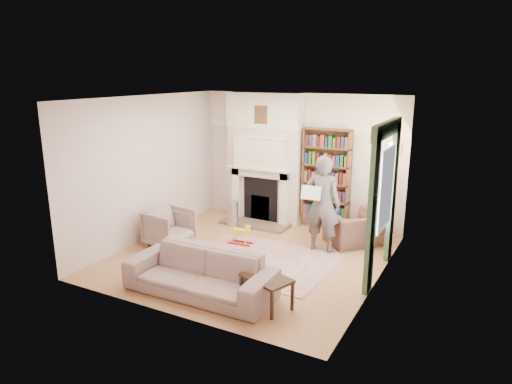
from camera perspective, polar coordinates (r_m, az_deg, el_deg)
The scene contains 25 objects.
floor at distance 8.26m, azimuth -0.82°, elevation -8.13°, with size 4.50×4.50×0.00m, color #985E3C.
ceiling at distance 7.62m, azimuth -0.90°, elevation 11.65°, with size 4.50×4.50×0.00m, color white.
wall_back at distance 9.81m, azimuth 5.49°, elevation 4.04°, with size 4.50×4.50×0.00m, color beige.
wall_front at distance 6.03m, azimuth -11.23°, elevation -3.06°, with size 4.50×4.50×0.00m, color beige.
wall_left at distance 9.10m, azimuth -13.39°, elevation 2.86°, with size 4.50×4.50×0.00m, color beige.
wall_right at distance 7.06m, azimuth 15.37°, elevation -0.68°, with size 4.50×4.50×0.00m, color beige.
fireplace at distance 9.95m, azimuth 1.04°, elevation 4.17°, with size 1.70×0.58×2.80m.
bookcase at distance 9.52m, azimuth 8.77°, elevation 2.21°, with size 1.00×0.24×1.85m, color brown.
window at distance 7.43m, azimuth 15.98°, elevation 0.44°, with size 0.02×0.90×1.30m, color silver.
curtain_left at distance 6.84m, azimuth 14.28°, elevation -2.84°, with size 0.07×0.32×2.40m, color #314B30.
curtain_right at distance 8.16m, azimuth 16.68°, elevation -0.16°, with size 0.07×0.32×2.40m, color #314B30.
pelmet at distance 7.27m, azimuth 16.15°, elevation 7.60°, with size 0.09×1.70×0.24m, color #314B30.
wall_sconce at distance 8.44m, azimuth 16.45°, elevation 5.20°, with size 0.20×0.24×0.24m, color gold, non-canonical shape.
rug at distance 8.13m, azimuth 0.59°, elevation -8.47°, with size 2.48×1.91×0.01m, color #BCAC8E.
armchair_reading at distance 8.95m, azimuth 12.19°, elevation -4.45°, with size 0.99×0.86×0.64m, color #512B2C.
armchair_left at distance 8.84m, azimuth -10.79°, elevation -4.40°, with size 0.75×0.77×0.70m, color #A39B86.
sofa at distance 6.91m, azimuth -7.01°, elevation -10.03°, with size 2.26×0.88×0.66m, color gray.
man_reading at distance 8.36m, azimuth 8.30°, elevation -1.49°, with size 0.65×0.43×1.80m, color #544943.
newspaper at distance 8.16m, azimuth 6.90°, elevation -0.09°, with size 0.36×0.02×0.25m, color white.
coffee_table at distance 6.57m, azimuth 1.32°, elevation -12.32°, with size 0.70×0.45×0.45m, color #312111, non-canonical shape.
paraffin_heater at distance 9.80m, azimuth -2.93°, elevation -2.70°, with size 0.24×0.24×0.55m, color #A4A6AC.
rocking_horse at distance 8.77m, azimuth -1.96°, elevation -5.33°, with size 0.46×0.18×0.40m, color yellow, non-canonical shape.
board_game at distance 8.46m, azimuth -4.89°, elevation -7.43°, with size 0.34×0.34×0.03m, color #E5CC50.
game_box_lid at distance 8.58m, azimuth -4.60°, elevation -7.03°, with size 0.30×0.20×0.05m, color red.
comic_annuals at distance 7.88m, azimuth -0.89°, elevation -9.14°, with size 0.30×0.33×0.02m.
Camera 1 is at (3.67, -6.67, 3.22)m, focal length 32.00 mm.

